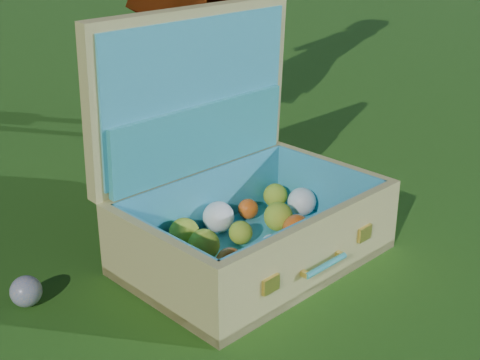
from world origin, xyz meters
name	(u,v)px	position (x,y,z in m)	size (l,w,h in m)	color
ground	(257,257)	(0.00, 0.00, 0.00)	(60.00, 60.00, 0.00)	#215114
stray_ball	(26,291)	(-0.59, 0.02, 0.04)	(0.07, 0.07, 0.07)	#4367AF
suitcase	(233,190)	(-0.04, 0.06, 0.18)	(0.77, 0.66, 0.63)	tan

